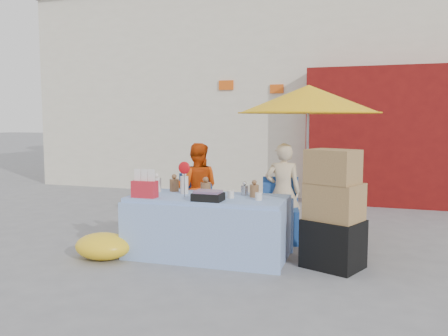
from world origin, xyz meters
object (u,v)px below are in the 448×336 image
(chair_left, at_px, (194,217))
(box_stack, at_px, (333,214))
(chair_right, at_px, (280,223))
(vendor_orange, at_px, (197,188))
(umbrella, at_px, (308,100))
(vendor_beige, at_px, (283,192))
(market_table, at_px, (208,226))

(chair_left, height_order, box_stack, box_stack)
(chair_right, relative_size, vendor_orange, 0.66)
(umbrella, distance_m, box_stack, 1.82)
(vendor_beige, bearing_deg, box_stack, 114.19)
(vendor_orange, xyz_separation_m, vendor_beige, (1.25, 0.00, 0.01))
(umbrella, bearing_deg, vendor_beige, -153.43)
(chair_left, height_order, umbrella, umbrella)
(chair_left, relative_size, box_stack, 0.65)
(chair_left, distance_m, vendor_orange, 0.41)
(chair_right, relative_size, box_stack, 0.65)
(market_table, bearing_deg, vendor_orange, 115.81)
(vendor_beige, relative_size, box_stack, 1.00)
(box_stack, bearing_deg, chair_right, 130.64)
(market_table, bearing_deg, chair_right, 52.94)
(vendor_beige, distance_m, umbrella, 1.28)
(chair_right, bearing_deg, vendor_beige, 76.08)
(vendor_orange, relative_size, umbrella, 0.62)
(vendor_beige, xyz_separation_m, box_stack, (0.78, -1.04, -0.05))
(vendor_orange, distance_m, vendor_beige, 1.25)
(chair_left, relative_size, vendor_orange, 0.66)
(vendor_beige, height_order, umbrella, umbrella)
(box_stack, bearing_deg, vendor_beige, 126.66)
(chair_right, bearing_deg, umbrella, 30.69)
(chair_right, xyz_separation_m, vendor_orange, (-1.25, 0.13, 0.39))
(vendor_beige, xyz_separation_m, umbrella, (0.30, 0.15, 1.23))
(chair_left, distance_m, box_stack, 2.25)
(market_table, distance_m, vendor_orange, 1.26)
(chair_left, xyz_separation_m, box_stack, (2.03, -0.91, 0.35))
(market_table, xyz_separation_m, umbrella, (0.98, 1.24, 1.52))
(chair_right, height_order, vendor_beige, vendor_beige)
(chair_left, bearing_deg, chair_right, -12.47)
(market_table, distance_m, vendor_beige, 1.32)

